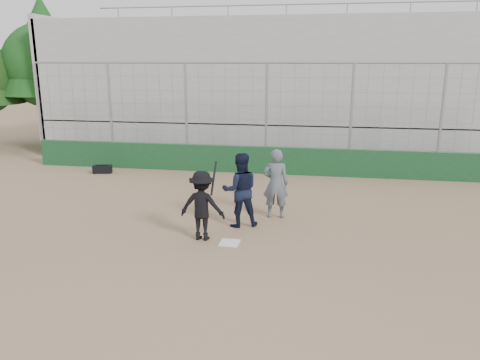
% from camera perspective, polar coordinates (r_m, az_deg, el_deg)
% --- Properties ---
extents(ground, '(90.00, 90.00, 0.00)m').
position_cam_1_polar(ground, '(10.86, -1.27, -7.71)').
color(ground, brown).
rests_on(ground, ground).
extents(home_plate, '(0.44, 0.44, 0.02)m').
position_cam_1_polar(home_plate, '(10.85, -1.27, -7.65)').
color(home_plate, white).
rests_on(home_plate, ground).
extents(backstop, '(18.10, 0.25, 4.04)m').
position_cam_1_polar(backstop, '(17.27, 3.17, 3.93)').
color(backstop, '#133D1E').
rests_on(backstop, ground).
extents(bleachers, '(20.25, 6.70, 6.98)m').
position_cam_1_polar(bleachers, '(21.94, 4.79, 11.30)').
color(bleachers, '#999999').
rests_on(bleachers, ground).
extents(tree_left, '(4.48, 4.48, 7.00)m').
position_cam_1_polar(tree_left, '(24.56, -22.72, 14.02)').
color(tree_left, '#362213').
rests_on(tree_left, ground).
extents(batter_at_plate, '(1.09, 0.77, 1.81)m').
position_cam_1_polar(batter_at_plate, '(10.88, -4.64, -3.11)').
color(batter_at_plate, black).
rests_on(batter_at_plate, ground).
extents(catcher_crouched, '(1.11, 0.99, 1.26)m').
position_cam_1_polar(catcher_crouched, '(11.72, 0.03, -2.75)').
color(catcher_crouched, black).
rests_on(catcher_crouched, ground).
extents(umpire, '(0.71, 0.49, 1.67)m').
position_cam_1_polar(umpire, '(12.39, 4.36, -0.85)').
color(umpire, '#505A65').
rests_on(umpire, ground).
extents(equipment_bag, '(0.73, 0.44, 0.33)m').
position_cam_1_polar(equipment_bag, '(18.16, -16.43, 1.27)').
color(equipment_bag, black).
rests_on(equipment_bag, ground).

